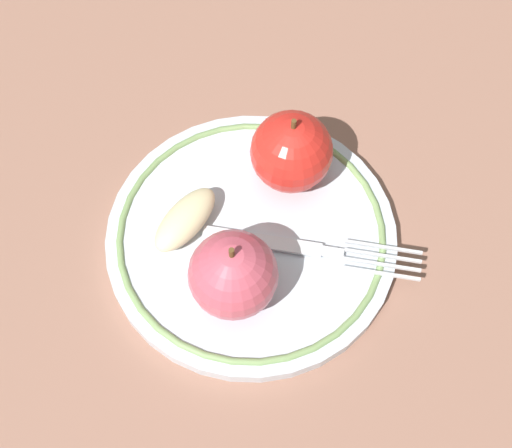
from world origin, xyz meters
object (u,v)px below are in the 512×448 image
plate (256,239)px  apple_red_whole (233,275)px  apple_slice_front (185,219)px  apple_second_whole (294,153)px  fork (305,248)px

plate → apple_red_whole: (0.05, 0.01, 0.04)m
apple_red_whole → apple_slice_front: 0.08m
apple_red_whole → apple_slice_front: apple_red_whole is taller
plate → apple_slice_front: 0.06m
apple_red_whole → apple_second_whole: (-0.12, -0.01, 0.00)m
apple_second_whole → apple_slice_front: (0.09, -0.05, -0.02)m
apple_red_whole → fork: 0.08m
apple_slice_front → apple_red_whole: bearing=-109.3°
apple_slice_front → apple_second_whole: bearing=-24.4°
plate → apple_second_whole: (-0.07, -0.00, 0.04)m
apple_red_whole → apple_second_whole: bearing=-173.7°
fork → apple_slice_front: bearing=177.5°
apple_second_whole → fork: size_ratio=0.44×
plate → fork: bearing=102.4°
plate → apple_second_whole: 0.08m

